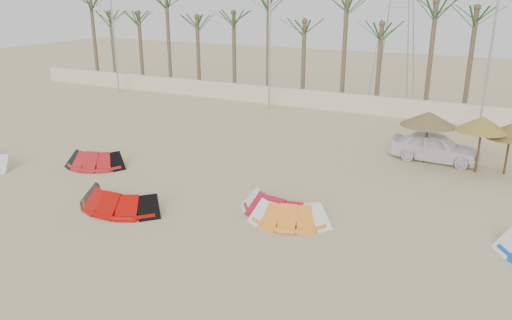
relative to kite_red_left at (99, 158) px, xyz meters
The scene contains 15 objects.
ground 9.64m from the kite_red_left, 32.23° to the right, with size 120.00×120.00×0.00m, color tan.
boundary_wall 18.73m from the kite_red_left, 64.22° to the left, with size 60.00×0.30×1.30m, color beige.
palm_line 21.24m from the kite_red_left, 64.36° to the left, with size 52.00×4.00×7.70m.
lamp_a 19.73m from the kite_red_left, 128.49° to the left, with size 1.25×0.14×11.00m.
lamp_b 15.95m from the kite_red_left, 81.65° to the left, with size 1.25×0.14×11.00m.
lamp_c 22.62m from the kite_red_left, 42.57° to the left, with size 1.25×0.14×11.00m.
pylon 24.63m from the kite_red_left, 68.20° to the left, with size 3.00×3.00×14.00m, color #A5A8AD, non-canonical shape.
kite_red_left is the anchor object (origin of this frame).
kite_red_mid 5.46m from the kite_red_left, 36.75° to the right, with size 3.65×1.64×0.90m.
kite_red_right 10.31m from the kite_red_left, ahead, with size 3.60×1.97×0.90m.
kite_orange 10.94m from the kite_red_left, ahead, with size 3.16×2.08×0.90m.
parasol_left 16.18m from the kite_red_left, 28.85° to the left, with size 2.68×2.68×2.60m.
parasol_mid 18.17m from the kite_red_left, 24.03° to the left, with size 2.33×2.33×2.71m.
parasol_right 19.39m from the kite_red_left, 23.49° to the left, with size 2.26×2.26×2.46m.
car 16.67m from the kite_red_left, 29.59° to the left, with size 1.73×4.29×1.46m, color white.
Camera 1 is at (9.04, -11.96, 8.09)m, focal length 35.00 mm.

